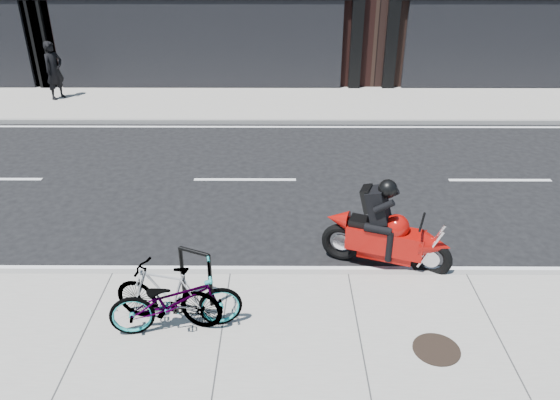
{
  "coord_description": "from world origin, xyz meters",
  "views": [
    {
      "loc": [
        0.88,
        -9.61,
        5.49
      ],
      "look_at": [
        0.84,
        -0.77,
        0.9
      ],
      "focal_mm": 35.0,
      "sensor_mm": 36.0,
      "label": 1
    }
  ],
  "objects_px": {
    "bicycle_front": "(176,300)",
    "pedestrian": "(54,70)",
    "motorcycle": "(392,235)",
    "bicycle_rear": "(168,294)",
    "bike_rack": "(196,271)",
    "manhole_cover": "(436,349)"
  },
  "relations": [
    {
      "from": "bicycle_rear",
      "to": "bike_rack",
      "type": "bearing_deg",
      "value": 159.67
    },
    {
      "from": "bicycle_front",
      "to": "pedestrian",
      "type": "height_order",
      "value": "pedestrian"
    },
    {
      "from": "bicycle_front",
      "to": "pedestrian",
      "type": "relative_size",
      "value": 1.01
    },
    {
      "from": "bicycle_front",
      "to": "bicycle_rear",
      "type": "relative_size",
      "value": 1.14
    },
    {
      "from": "bike_rack",
      "to": "motorcycle",
      "type": "xyz_separation_m",
      "value": [
        3.19,
        1.1,
        0.01
      ]
    },
    {
      "from": "bicycle_front",
      "to": "bicycle_rear",
      "type": "height_order",
      "value": "bicycle_rear"
    },
    {
      "from": "bike_rack",
      "to": "bicycle_front",
      "type": "height_order",
      "value": "bicycle_front"
    },
    {
      "from": "bicycle_rear",
      "to": "bicycle_front",
      "type": "bearing_deg",
      "value": 59.04
    },
    {
      "from": "bicycle_front",
      "to": "motorcycle",
      "type": "xyz_separation_m",
      "value": [
        3.39,
        1.74,
        0.06
      ]
    },
    {
      "from": "motorcycle",
      "to": "pedestrian",
      "type": "height_order",
      "value": "pedestrian"
    },
    {
      "from": "bicycle_front",
      "to": "bicycle_rear",
      "type": "xyz_separation_m",
      "value": [
        -0.14,
        0.14,
        0.0
      ]
    },
    {
      "from": "pedestrian",
      "to": "manhole_cover",
      "type": "xyz_separation_m",
      "value": [
        9.62,
        -11.9,
        -0.93
      ]
    },
    {
      "from": "bicycle_front",
      "to": "manhole_cover",
      "type": "distance_m",
      "value": 3.74
    },
    {
      "from": "pedestrian",
      "to": "motorcycle",
      "type": "bearing_deg",
      "value": -107.11
    },
    {
      "from": "bicycle_rear",
      "to": "manhole_cover",
      "type": "height_order",
      "value": "bicycle_rear"
    },
    {
      "from": "motorcycle",
      "to": "manhole_cover",
      "type": "bearing_deg",
      "value": -62.38
    },
    {
      "from": "pedestrian",
      "to": "manhole_cover",
      "type": "distance_m",
      "value": 15.33
    },
    {
      "from": "bike_rack",
      "to": "bicycle_rear",
      "type": "bearing_deg",
      "value": -124.42
    },
    {
      "from": "motorcycle",
      "to": "pedestrian",
      "type": "bearing_deg",
      "value": 154.09
    },
    {
      "from": "bike_rack",
      "to": "bicycle_front",
      "type": "distance_m",
      "value": 0.67
    },
    {
      "from": "bike_rack",
      "to": "bicycle_rear",
      "type": "xyz_separation_m",
      "value": [
        -0.34,
        -0.5,
        -0.06
      ]
    },
    {
      "from": "bicycle_rear",
      "to": "manhole_cover",
      "type": "relative_size",
      "value": 2.52
    }
  ]
}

